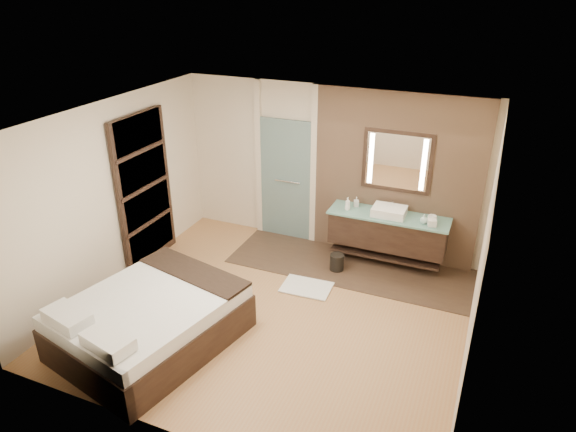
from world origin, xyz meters
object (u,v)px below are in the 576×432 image
at_px(bed, 150,321).
at_px(waste_bin, 337,262).
at_px(vanity, 388,231).
at_px(mirror_unit, 397,161).

height_order(bed, waste_bin, bed).
distance_m(vanity, bed, 3.82).
bearing_deg(mirror_unit, waste_bin, -131.19).
distance_m(bed, waste_bin, 3.04).
bearing_deg(bed, vanity, 66.56).
relative_size(vanity, bed, 0.77).
xyz_separation_m(mirror_unit, waste_bin, (-0.65, -0.74, -1.51)).
xyz_separation_m(vanity, waste_bin, (-0.65, -0.50, -0.44)).
bearing_deg(waste_bin, vanity, 37.79).
bearing_deg(bed, mirror_unit, 68.57).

